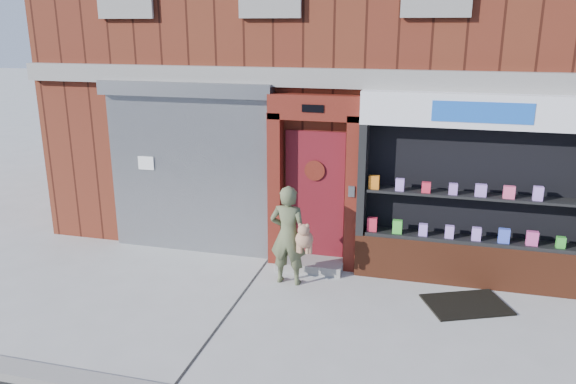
% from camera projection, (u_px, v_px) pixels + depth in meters
% --- Properties ---
extents(ground, '(80.00, 80.00, 0.00)m').
position_uv_depth(ground, '(337.00, 323.00, 7.73)').
color(ground, '#9E9E99').
rests_on(ground, ground).
extents(building, '(12.00, 8.16, 8.00)m').
position_uv_depth(building, '(389.00, 23.00, 12.15)').
color(building, '#572014').
rests_on(building, ground).
extents(shutter_bay, '(3.10, 0.30, 3.04)m').
position_uv_depth(shutter_bay, '(188.00, 159.00, 9.76)').
color(shutter_bay, gray).
rests_on(shutter_bay, ground).
extents(red_door_bay, '(1.52, 0.58, 2.90)m').
position_uv_depth(red_door_bay, '(314.00, 183.00, 9.22)').
color(red_door_bay, '#52150E').
rests_on(red_door_bay, ground).
extents(pharmacy_bay, '(3.50, 0.41, 3.00)m').
position_uv_depth(pharmacy_bay, '(472.00, 200.00, 8.59)').
color(pharmacy_bay, '#612A16').
rests_on(pharmacy_bay, ground).
extents(woman, '(0.72, 0.46, 1.60)m').
position_uv_depth(woman, '(289.00, 235.00, 8.73)').
color(woman, '#50583A').
rests_on(woman, ground).
extents(doormat, '(1.37, 1.19, 0.03)m').
position_uv_depth(doormat, '(466.00, 305.00, 8.22)').
color(doormat, black).
rests_on(doormat, ground).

